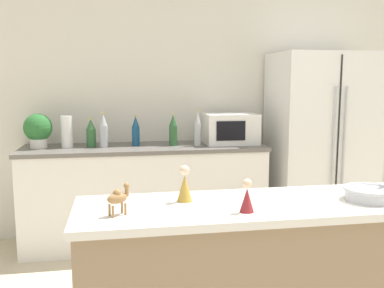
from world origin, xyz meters
TOP-DOWN VIEW (x-y plane):
  - wall_back at (0.00, 2.73)m, footprint 8.00×0.06m
  - back_counter at (-0.50, 2.40)m, footprint 2.17×0.63m
  - refrigerator at (1.17, 2.35)m, footprint 0.91×0.69m
  - potted_plant at (-1.42, 2.44)m, footprint 0.24×0.24m
  - paper_towel_roll at (-1.18, 2.43)m, footprint 0.10×0.10m
  - microwave at (0.30, 2.42)m, footprint 0.48×0.37m
  - back_bottle_0 at (-0.86, 2.40)m, footprint 0.08×0.08m
  - back_bottle_1 at (-0.57, 2.43)m, footprint 0.07×0.07m
  - back_bottle_2 at (-0.03, 2.34)m, footprint 0.06×0.06m
  - back_bottle_3 at (-0.97, 2.43)m, footprint 0.08×0.08m
  - back_bottle_4 at (-0.24, 2.39)m, footprint 0.07×0.07m
  - fruit_bowl at (0.39, 0.32)m, footprint 0.23×0.23m
  - camel_figurine at (-0.74, 0.29)m, footprint 0.10×0.08m
  - wise_man_figurine_blue at (-0.45, 0.45)m, footprint 0.07×0.07m
  - wise_man_figurine_crimson at (-0.22, 0.25)m, footprint 0.06×0.06m

SIDE VIEW (x-z plane):
  - back_counter at x=-0.50m, z-range 0.00..0.90m
  - refrigerator at x=1.17m, z-range 0.00..1.74m
  - fruit_bowl at x=0.39m, z-range 0.93..0.99m
  - wise_man_figurine_crimson at x=-0.22m, z-range 0.92..1.06m
  - wise_man_figurine_blue at x=-0.45m, z-range 0.92..1.08m
  - camel_figurine at x=-0.74m, z-range 0.94..1.07m
  - back_bottle_3 at x=-0.97m, z-range 0.90..1.15m
  - back_bottle_1 at x=-0.57m, z-range 0.90..1.17m
  - back_bottle_4 at x=-0.24m, z-range 0.90..1.19m
  - paper_towel_roll at x=-1.18m, z-range 0.90..1.18m
  - microwave at x=0.30m, z-range 0.90..1.18m
  - back_bottle_0 at x=-0.86m, z-range 0.90..1.20m
  - back_bottle_2 at x=-0.03m, z-range 0.90..1.22m
  - potted_plant at x=-1.42m, z-range 0.92..1.22m
  - wall_back at x=0.00m, z-range 0.00..2.55m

